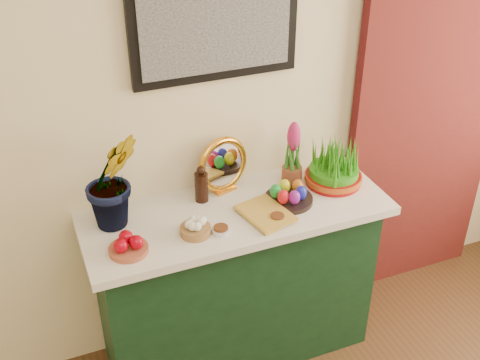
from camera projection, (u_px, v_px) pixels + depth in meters
name	position (u px, v px, depth m)	size (l,w,h in m)	color
sideboard	(236.00, 286.00, 2.97)	(1.30, 0.45, 0.85)	#13341A
tablecloth	(236.00, 212.00, 2.73)	(1.40, 0.55, 0.04)	white
hyacinth_green	(111.00, 165.00, 2.47)	(0.29, 0.25, 0.58)	#2F7122
apple_bowl	(128.00, 245.00, 2.44)	(0.18, 0.18, 0.08)	#A24E33
garlic_basket	(195.00, 228.00, 2.54)	(0.15, 0.15, 0.07)	#915F3A
vinegar_cruet	(201.00, 186.00, 2.74)	(0.06, 0.06, 0.18)	black
mirror	(223.00, 165.00, 2.79)	(0.28, 0.13, 0.27)	orange
book	(249.00, 220.00, 2.62)	(0.17, 0.24, 0.03)	gold
spice_dish_left	(221.00, 230.00, 2.56)	(0.08, 0.08, 0.03)	silver
spice_dish_right	(277.00, 218.00, 2.63)	(0.08, 0.08, 0.03)	silver
egg_plate	(289.00, 195.00, 2.75)	(0.26, 0.26, 0.09)	black
hyacinth_pink	(293.00, 156.00, 2.84)	(0.10, 0.10, 0.32)	brown
wheatgrass_sabzeh	(334.00, 165.00, 2.86)	(0.28, 0.28, 0.22)	#990B0C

